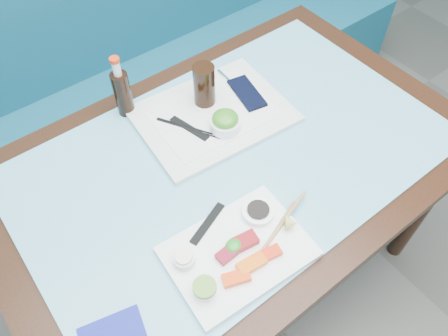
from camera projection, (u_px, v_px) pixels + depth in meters
booth_bench at (117, 95)px, 1.97m from camera, size 3.00×0.56×1.17m
dining_table at (233, 174)px, 1.33m from camera, size 1.40×0.90×0.75m
glass_top at (234, 156)px, 1.26m from camera, size 1.22×0.76×0.01m
sashimi_plate at (238, 252)px, 1.06m from camera, size 0.35×0.26×0.02m
salmon_left at (236, 278)px, 1.00m from camera, size 0.07×0.05×0.02m
salmon_mid at (251, 264)px, 1.03m from camera, size 0.07×0.04×0.02m
salmon_right at (269, 254)px, 1.04m from camera, size 0.06×0.04×0.01m
tuna_left at (227, 254)px, 1.04m from camera, size 0.05×0.03×0.02m
tuna_right at (245, 241)px, 1.06m from camera, size 0.07×0.05×0.02m
seaweed_garnish at (234, 246)px, 1.05m from camera, size 0.06×0.06×0.02m
ramekin_wasabi at (205, 290)px, 0.98m from camera, size 0.06×0.06×0.02m
wasabi_fill at (205, 287)px, 0.97m from camera, size 0.07×0.07×0.01m
ramekin_ginger at (184, 260)px, 1.03m from camera, size 0.06×0.06×0.02m
ginger_fill at (184, 257)px, 1.02m from camera, size 0.05×0.05×0.01m
soy_dish at (258, 212)px, 1.11m from camera, size 0.10×0.10×0.02m
soy_fill at (258, 210)px, 1.10m from camera, size 0.06×0.06×0.01m
lemon_wedge at (291, 223)px, 1.08m from camera, size 0.05×0.05×0.04m
chopstick_sleeve at (207, 223)px, 1.10m from camera, size 0.13×0.07×0.00m
wooden_chopstick_a at (276, 229)px, 1.09m from camera, size 0.19×0.07×0.01m
wooden_chopstick_b at (279, 227)px, 1.09m from camera, size 0.25×0.08×0.01m
serving_tray at (213, 115)px, 1.35m from camera, size 0.48×0.37×0.02m
paper_placemat at (213, 113)px, 1.34m from camera, size 0.37×0.27×0.00m
seaweed_bowl at (225, 125)px, 1.29m from camera, size 0.11×0.11×0.04m
seaweed_salad at (225, 118)px, 1.27m from camera, size 0.09×0.09×0.04m
cola_glass at (204, 85)px, 1.32m from camera, size 0.09×0.09×0.14m
navy_pouch at (247, 93)px, 1.39m from camera, size 0.10×0.16×0.01m
fork at (225, 77)px, 1.43m from camera, size 0.01×0.08×0.01m
black_chopstick_a at (188, 129)px, 1.30m from camera, size 0.11×0.18×0.01m
black_chopstick_b at (190, 128)px, 1.30m from camera, size 0.12×0.19×0.01m
tray_sleeve at (189, 128)px, 1.30m from camera, size 0.06×0.14×0.00m
cola_bottle_body at (123, 94)px, 1.31m from camera, size 0.07×0.07×0.15m
cola_bottle_neck at (116, 68)px, 1.23m from camera, size 0.03×0.03×0.05m
cola_bottle_cap at (114, 60)px, 1.21m from camera, size 0.04×0.04×0.01m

